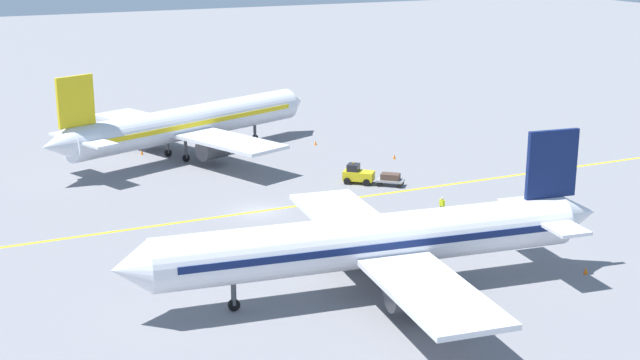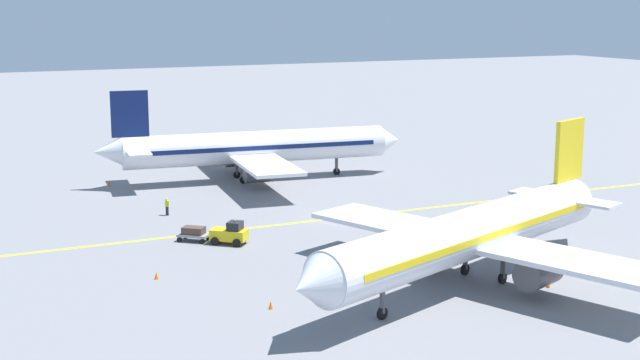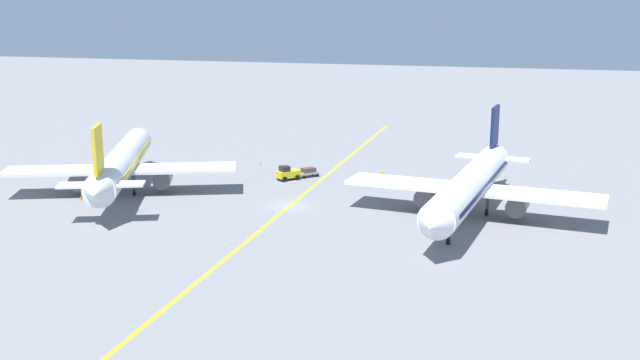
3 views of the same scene
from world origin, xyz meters
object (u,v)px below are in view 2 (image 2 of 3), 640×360
at_px(airplane_adjacent_stand, 473,234).
at_px(traffic_cone_far_edge, 109,183).
at_px(traffic_cone_near_nose, 157,276).
at_px(traffic_cone_mid_apron, 548,284).
at_px(baggage_tug_white, 230,234).
at_px(ground_crew_worker, 167,206).
at_px(airplane_at_gate, 253,148).
at_px(traffic_cone_by_wingtip, 271,305).
at_px(baggage_cart_trailing, 194,232).

distance_m(airplane_adjacent_stand, traffic_cone_far_edge, 48.88).
bearing_deg(traffic_cone_near_nose, traffic_cone_mid_apron, 61.07).
relative_size(baggage_tug_white, ground_crew_worker, 1.93).
xyz_separation_m(airplane_at_gate, traffic_cone_by_wingtip, (41.28, -14.42, -3.43)).
distance_m(airplane_adjacent_stand, traffic_cone_near_nose, 23.09).
height_order(ground_crew_worker, traffic_cone_far_edge, ground_crew_worker).
bearing_deg(airplane_at_gate, baggage_tug_white, -24.79).
relative_size(airplane_at_gate, traffic_cone_far_edge, 64.61).
xyz_separation_m(airplane_at_gate, airplane_adjacent_stand, (42.37, 0.64, 0.00)).
bearing_deg(baggage_tug_white, traffic_cone_near_nose, -49.60).
bearing_deg(airplane_adjacent_stand, traffic_cone_by_wingtip, -94.16).
relative_size(traffic_cone_near_nose, traffic_cone_mid_apron, 1.00).
relative_size(ground_crew_worker, traffic_cone_near_nose, 3.05).
relative_size(airplane_adjacent_stand, baggage_tug_white, 10.49).
relative_size(airplane_at_gate, traffic_cone_mid_apron, 64.61).
xyz_separation_m(traffic_cone_near_nose, traffic_cone_mid_apron, (13.64, 24.67, 0.00)).
bearing_deg(traffic_cone_mid_apron, airplane_at_gate, -173.59).
relative_size(baggage_cart_trailing, traffic_cone_mid_apron, 5.24).
height_order(airplane_adjacent_stand, ground_crew_worker, airplane_adjacent_stand).
distance_m(airplane_adjacent_stand, baggage_cart_trailing, 24.67).
height_order(airplane_adjacent_stand, traffic_cone_by_wingtip, airplane_adjacent_stand).
bearing_deg(traffic_cone_by_wingtip, traffic_cone_far_edge, -178.50).
bearing_deg(traffic_cone_near_nose, traffic_cone_far_edge, 173.58).
height_order(baggage_cart_trailing, ground_crew_worker, ground_crew_worker).
distance_m(baggage_tug_white, traffic_cone_mid_apron, 26.39).
distance_m(traffic_cone_by_wingtip, traffic_cone_far_edge, 44.90).
xyz_separation_m(airplane_at_gate, ground_crew_worker, (12.61, -13.50, -2.80)).
bearing_deg(ground_crew_worker, traffic_cone_by_wingtip, -1.83).
xyz_separation_m(traffic_cone_by_wingtip, traffic_cone_far_edge, (-44.89, -1.18, 0.00)).
relative_size(traffic_cone_near_nose, traffic_cone_far_edge, 1.00).
xyz_separation_m(airplane_at_gate, traffic_cone_mid_apron, (45.40, 5.10, -3.43)).
distance_m(traffic_cone_near_nose, traffic_cone_mid_apron, 28.19).
height_order(baggage_cart_trailing, traffic_cone_mid_apron, baggage_cart_trailing).
bearing_deg(traffic_cone_mid_apron, traffic_cone_near_nose, -118.93).
xyz_separation_m(traffic_cone_near_nose, traffic_cone_far_edge, (-35.37, 3.98, 0.00)).
xyz_separation_m(baggage_tug_white, traffic_cone_by_wingtip, (16.40, -2.93, -0.63)).
height_order(airplane_adjacent_stand, baggage_cart_trailing, airplane_adjacent_stand).
height_order(airplane_at_gate, baggage_cart_trailing, airplane_at_gate).
bearing_deg(baggage_cart_trailing, airplane_at_gate, 148.39).
height_order(airplane_at_gate, ground_crew_worker, airplane_at_gate).
distance_m(airplane_at_gate, baggage_tug_white, 27.54).
relative_size(airplane_adjacent_stand, traffic_cone_far_edge, 62.01).
bearing_deg(traffic_cone_near_nose, baggage_tug_white, 130.40).
xyz_separation_m(ground_crew_worker, traffic_cone_by_wingtip, (28.67, -0.92, -0.63)).
bearing_deg(ground_crew_worker, airplane_adjacent_stand, 25.41).
relative_size(airplane_at_gate, traffic_cone_by_wingtip, 64.61).
xyz_separation_m(baggage_tug_white, traffic_cone_mid_apron, (20.52, 16.58, -0.63)).
bearing_deg(traffic_cone_far_edge, baggage_tug_white, 8.21).
xyz_separation_m(airplane_adjacent_stand, ground_crew_worker, (-29.76, -14.14, -2.80)).
bearing_deg(baggage_cart_trailing, traffic_cone_far_edge, -176.49).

